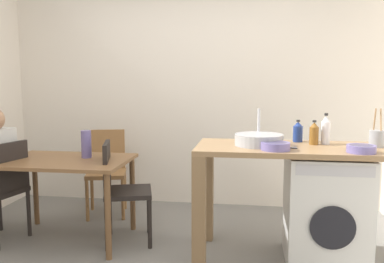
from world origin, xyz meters
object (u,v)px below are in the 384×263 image
Objects in this scene: mixing_bowl at (275,146)px; chair_person_seat at (2,186)px; washing_machine at (325,208)px; dining_table at (66,170)px; vase at (86,144)px; colander at (361,148)px; bottle_clear_small at (326,130)px; bottle_squat_brown at (314,134)px; chair_opposite at (120,186)px; utensil_crock at (376,138)px; chair_spare_by_wall at (107,167)px; bottle_tall_green at (298,132)px.

chair_person_seat is at bearing 175.61° from mixing_bowl.
chair_person_seat is 2.75m from washing_machine.
washing_machine reaches higher than dining_table.
mixing_bowl reaches higher than dining_table.
colander is at bearing -10.55° from vase.
bottle_clear_small is at bearing 1.28° from dining_table.
colander is 2.28m from vase.
dining_table is at bearing 172.44° from colander.
mixing_bowl is at bearing -13.58° from vase.
vase is at bearing 166.42° from mixing_bowl.
dining_table is 2.14m from bottle_squat_brown.
chair_opposite is 2.15m from utensil_crock.
utensil_crock is (0.78, 0.25, 0.04)m from mixing_bowl.
utensil_crock reaches higher than chair_spare_by_wall.
bottle_squat_brown is 0.98× the size of colander.
utensil_crock reaches higher than mixing_bowl.
chair_spare_by_wall is at bearing 162.01° from bottle_tall_green.
mixing_bowl is (1.71, -1.07, 0.45)m from chair_spare_by_wall.
bottle_squat_brown reaches higher than mixing_bowl.
washing_machine is at bearing -52.31° from bottle_squat_brown.
bottle_squat_brown reaches higher than vase.
dining_table is at bearing -179.58° from bottle_squat_brown.
chair_person_seat is at bearing -178.71° from utensil_crock.
bottle_squat_brown is at bearing 129.72° from colander.
utensil_crock reaches higher than bottle_squat_brown.
dining_table is 1.84m from mixing_bowl.
mixing_bowl is at bearing -115.15° from bottle_tall_green.
bottle_tall_green reaches higher than chair_person_seat.
washing_machine is at bearing 25.87° from mixing_bowl.
chair_person_seat is 2.98m from colander.
chair_spare_by_wall is at bearing 148.03° from mixing_bowl.
chair_spare_by_wall is 2.29m from washing_machine.
bottle_squat_brown is at bearing 144.53° from chair_spare_by_wall.
chair_opposite is 3.63× the size of vase.
chair_person_seat reaches higher than washing_machine.
colander is at bearing 63.65° from chair_opposite.
bottle_squat_brown is at bearing 127.69° from washing_machine.
chair_spare_by_wall is 3.58× the size of bottle_clear_small.
washing_machine is (2.20, -0.10, -0.21)m from dining_table.
bottle_clear_small reaches higher than vase.
chair_person_seat is 4.20× the size of mixing_bowl.
bottle_clear_small is (0.01, 0.15, 0.60)m from washing_machine.
chair_person_seat is 2.81m from bottle_clear_small.
chair_opposite is 3.58× the size of bottle_clear_small.
chair_person_seat is 1.00× the size of chair_spare_by_wall.
bottle_squat_brown is (-0.09, 0.11, 0.58)m from washing_machine.
chair_spare_by_wall is at bearing 159.58° from bottle_squat_brown.
chair_person_seat is at bearing -97.95° from chair_opposite.
bottle_squat_brown is 0.65× the size of utensil_crock.
vase reaches higher than chair_spare_by_wall.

